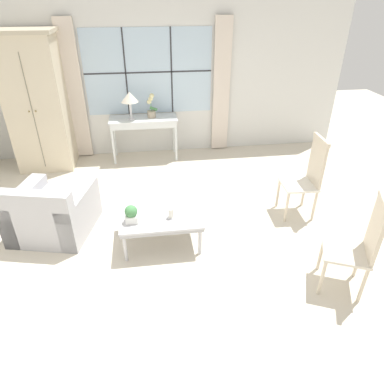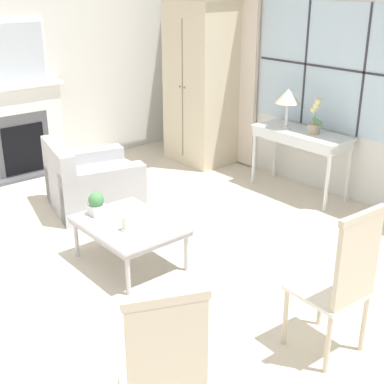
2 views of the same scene
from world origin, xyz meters
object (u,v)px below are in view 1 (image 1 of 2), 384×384
(table_lamp, at_px, (130,98))
(potted_orchid, at_px, (151,108))
(side_chair_wooden, at_px, (308,174))
(accent_chair_wooden, at_px, (361,242))
(armoire, at_px, (37,103))
(potted_plant_small, at_px, (131,214))
(console_table, at_px, (144,123))
(armchair_upholstered, at_px, (53,213))
(coffee_table, at_px, (161,216))
(pillar_candle, at_px, (171,214))

(table_lamp, height_order, potted_orchid, table_lamp)
(side_chair_wooden, relative_size, accent_chair_wooden, 1.04)
(armoire, height_order, potted_plant_small, armoire)
(potted_plant_small, bearing_deg, accent_chair_wooden, -22.38)
(console_table, distance_m, side_chair_wooden, 3.05)
(accent_chair_wooden, bearing_deg, table_lamp, 122.35)
(table_lamp, height_order, potted_plant_small, table_lamp)
(table_lamp, bearing_deg, armchair_upholstered, -115.66)
(coffee_table, bearing_deg, potted_plant_small, -159.46)
(potted_orchid, xyz_separation_m, side_chair_wooden, (1.98, -2.20, -0.32))
(coffee_table, relative_size, pillar_candle, 7.04)
(potted_orchid, relative_size, accent_chair_wooden, 0.39)
(console_table, relative_size, coffee_table, 1.24)
(console_table, bearing_deg, armchair_upholstered, -119.49)
(armoire, bearing_deg, potted_orchid, 3.32)
(armoire, relative_size, table_lamp, 4.71)
(console_table, relative_size, armchair_upholstered, 1.08)
(coffee_table, bearing_deg, potted_orchid, 89.83)
(table_lamp, distance_m, accent_chair_wooden, 4.23)
(table_lamp, xyz_separation_m, armchair_upholstered, (-1.01, -2.10, -0.87))
(armoire, relative_size, console_table, 1.87)
(potted_orchid, distance_m, coffee_table, 2.63)
(armoire, height_order, console_table, armoire)
(armoire, distance_m, potted_orchid, 1.87)
(console_table, xyz_separation_m, armchair_upholstered, (-1.21, -2.14, -0.41))
(console_table, bearing_deg, pillar_candle, -84.39)
(armoire, distance_m, coffee_table, 3.17)
(armoire, distance_m, table_lamp, 1.50)
(table_lamp, bearing_deg, pillar_candle, -79.90)
(coffee_table, relative_size, potted_plant_small, 4.46)
(side_chair_wooden, height_order, pillar_candle, side_chair_wooden)
(potted_orchid, height_order, potted_plant_small, potted_orchid)
(coffee_table, bearing_deg, side_chair_wooden, 10.31)
(armoire, xyz_separation_m, accent_chair_wooden, (3.75, -3.51, -0.53))
(armoire, xyz_separation_m, table_lamp, (1.50, 0.04, 0.02))
(armchair_upholstered, height_order, coffee_table, armchair_upholstered)
(armoire, distance_m, armchair_upholstered, 2.28)
(coffee_table, bearing_deg, armoire, 126.95)
(potted_orchid, height_order, armchair_upholstered, potted_orchid)
(potted_orchid, distance_m, potted_plant_small, 2.75)
(console_table, bearing_deg, potted_orchid, 9.19)
(armoire, bearing_deg, potted_plant_small, -59.65)
(potted_orchid, height_order, accent_chair_wooden, potted_orchid)
(coffee_table, bearing_deg, console_table, 93.20)
(side_chair_wooden, distance_m, accent_chair_wooden, 1.41)
(accent_chair_wooden, bearing_deg, potted_orchid, 117.63)
(console_table, xyz_separation_m, accent_chair_wooden, (2.04, -3.59, -0.08))
(armchair_upholstered, height_order, pillar_candle, armchair_upholstered)
(console_table, bearing_deg, coffee_table, -86.80)
(accent_chair_wooden, height_order, coffee_table, accent_chair_wooden)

